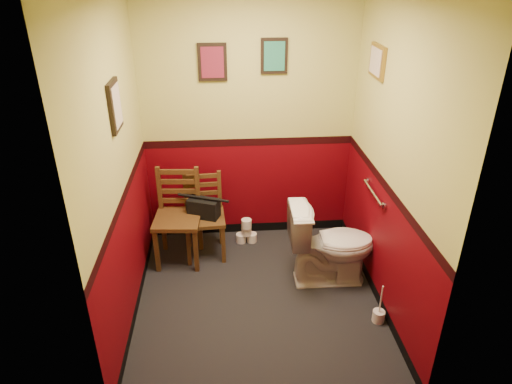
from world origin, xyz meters
TOP-DOWN VIEW (x-y plane):
  - floor at (0.00, 0.00)m, footprint 2.20×2.40m
  - wall_back at (0.00, 1.20)m, footprint 2.20×0.00m
  - wall_front at (0.00, -1.20)m, footprint 2.20×0.00m
  - wall_left at (-1.10, 0.00)m, footprint 0.00×2.40m
  - wall_right at (1.10, 0.00)m, footprint 0.00×2.40m
  - grab_bar at (1.07, 0.25)m, footprint 0.05×0.56m
  - framed_print_back_a at (-0.35, 1.18)m, footprint 0.28×0.04m
  - framed_print_back_b at (0.25, 1.18)m, footprint 0.26×0.04m
  - framed_print_left at (-1.08, 0.10)m, footprint 0.04×0.30m
  - framed_print_right at (1.08, 0.60)m, footprint 0.04×0.34m
  - toilet at (0.72, 0.25)m, footprint 0.84×0.48m
  - toilet_brush at (1.03, -0.37)m, footprint 0.11×0.11m
  - chair_left at (-0.76, 0.74)m, footprint 0.49×0.49m
  - chair_right at (-0.50, 0.82)m, footprint 0.44×0.44m
  - handbag at (-0.50, 0.78)m, footprint 0.35×0.26m
  - tp_stack at (-0.05, 0.97)m, footprint 0.23×0.14m

SIDE VIEW (x-z plane):
  - floor at x=0.00m, z-range 0.00..0.00m
  - toilet_brush at x=1.03m, z-range -0.13..0.25m
  - tp_stack at x=-0.05m, z-range -0.03..0.28m
  - toilet at x=0.72m, z-range 0.00..0.81m
  - chair_right at x=-0.50m, z-range 0.00..0.89m
  - chair_left at x=-0.76m, z-range 0.00..0.98m
  - handbag at x=-0.50m, z-range 0.45..0.68m
  - grab_bar at x=1.07m, z-range 0.92..0.98m
  - wall_back at x=0.00m, z-range 0.00..2.70m
  - wall_front at x=0.00m, z-range 0.00..2.70m
  - wall_left at x=-1.10m, z-range 0.00..2.70m
  - wall_right at x=1.10m, z-range 0.00..2.70m
  - framed_print_left at x=-1.08m, z-range 1.66..2.04m
  - framed_print_back_a at x=-0.35m, z-range 1.77..2.13m
  - framed_print_back_b at x=0.25m, z-range 1.83..2.17m
  - framed_print_right at x=1.08m, z-range 1.91..2.19m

